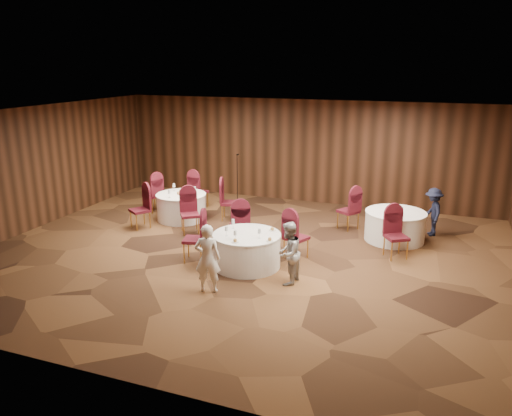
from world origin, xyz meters
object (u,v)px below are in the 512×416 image
(mic_stand, at_px, (237,188))
(man_c, at_px, (433,212))
(table_right, at_px, (395,226))
(woman_b, at_px, (288,253))
(table_left, at_px, (181,207))
(woman_a, at_px, (208,258))
(table_main, at_px, (247,250))

(mic_stand, xyz_separation_m, man_c, (5.93, -1.28, 0.18))
(table_right, bearing_deg, man_c, 40.27)
(mic_stand, distance_m, man_c, 6.06)
(table_right, xyz_separation_m, woman_b, (-1.76, -3.36, 0.27))
(table_left, bearing_deg, woman_b, -36.66)
(table_left, relative_size, woman_a, 1.02)
(woman_a, bearing_deg, mic_stand, -87.30)
(table_left, distance_m, woman_b, 5.06)
(table_left, bearing_deg, mic_stand, 72.50)
(table_left, relative_size, table_right, 0.94)
(table_right, height_order, man_c, man_c)
(table_left, xyz_separation_m, man_c, (6.66, 1.06, 0.25))
(table_left, relative_size, man_c, 1.12)
(man_c, bearing_deg, woman_a, -53.87)
(woman_b, bearing_deg, man_c, 152.91)
(table_left, distance_m, mic_stand, 2.45)
(table_main, bearing_deg, table_right, 44.70)
(table_main, distance_m, table_right, 4.01)
(table_left, bearing_deg, woman_a, -55.28)
(mic_stand, relative_size, man_c, 1.23)
(woman_b, bearing_deg, woman_a, -50.87)
(woman_a, bearing_deg, man_c, -143.30)
(man_c, bearing_deg, table_right, -65.10)
(woman_a, xyz_separation_m, woman_b, (1.34, 0.89, -0.04))
(man_c, bearing_deg, table_left, -96.32)
(woman_a, relative_size, man_c, 1.10)
(table_right, relative_size, mic_stand, 0.98)
(woman_a, distance_m, woman_b, 1.61)
(mic_stand, height_order, woman_a, mic_stand)
(woman_a, relative_size, woman_b, 1.06)
(mic_stand, distance_m, woman_a, 6.56)
(woman_a, height_order, man_c, woman_a)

